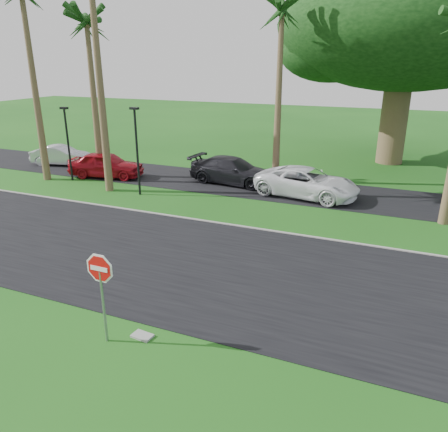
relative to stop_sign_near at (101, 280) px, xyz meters
name	(u,v)px	position (x,y,z in m)	size (l,w,h in m)	color
ground	(152,285)	(-0.50, 3.00, -1.77)	(120.00, 120.00, 0.00)	#174D13
road	(181,260)	(-0.50, 5.00, -1.76)	(120.00, 8.00, 0.02)	black
parking_strip	(268,187)	(-0.50, 15.50, -1.76)	(120.00, 5.00, 0.02)	black
curb	(224,224)	(-0.50, 9.05, -1.74)	(120.00, 0.12, 0.06)	gray
stop_sign_near	(101,280)	(0.00, 0.00, 0.00)	(1.05, 0.07, 2.62)	gray
palm_left_mid	(87,26)	(-11.00, 14.00, 6.90)	(5.00, 5.00, 10.00)	brown
palm_center	(282,15)	(-0.50, 17.00, 7.39)	(5.00, 5.00, 10.50)	brown
canopy_tree	(406,26)	(5.50, 25.00, 7.17)	(16.50, 16.50, 13.12)	brown
streetlight_left	(68,139)	(-12.00, 12.50, 0.72)	(0.45, 0.25, 4.34)	black
streetlight_right	(137,146)	(-6.50, 11.50, 0.88)	(0.45, 0.25, 4.64)	black
car_silver	(61,156)	(-15.39, 15.35, -1.11)	(1.41, 4.04, 1.33)	silver
car_red	(106,165)	(-10.45, 13.86, -1.00)	(1.84, 4.57, 1.56)	#A00D18
car_dark	(233,171)	(-2.68, 15.55, -1.01)	(2.13, 5.24, 1.52)	black
car_minivan	(307,183)	(1.93, 14.60, -1.01)	(2.54, 5.50, 1.53)	white
utility_slab	(142,336)	(0.75, 0.49, -1.74)	(0.55, 0.35, 0.06)	gray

